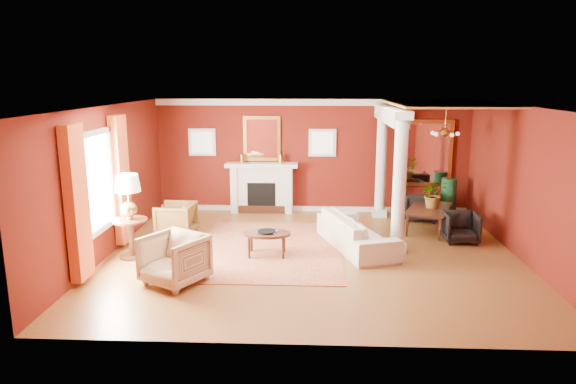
{
  "coord_description": "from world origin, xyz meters",
  "views": [
    {
      "loc": [
        -0.04,
        -9.62,
        3.4
      ],
      "look_at": [
        -0.5,
        0.54,
        1.15
      ],
      "focal_mm": 32.0,
      "sensor_mm": 36.0,
      "label": 1
    }
  ],
  "objects_px": {
    "sofa": "(357,226)",
    "side_table": "(129,201)",
    "armchair_stripe": "(174,257)",
    "coffee_table": "(267,235)",
    "armchair_leopard": "(176,217)",
    "dining_table": "(430,213)"
  },
  "relations": [
    {
      "from": "sofa",
      "to": "side_table",
      "type": "height_order",
      "value": "side_table"
    },
    {
      "from": "armchair_stripe",
      "to": "coffee_table",
      "type": "xyz_separation_m",
      "value": [
        1.44,
        1.45,
        -0.04
      ]
    },
    {
      "from": "sofa",
      "to": "dining_table",
      "type": "distance_m",
      "value": 2.22
    },
    {
      "from": "coffee_table",
      "to": "dining_table",
      "type": "xyz_separation_m",
      "value": [
        3.57,
        1.87,
        -0.0
      ]
    },
    {
      "from": "armchair_leopard",
      "to": "dining_table",
      "type": "bearing_deg",
      "value": 100.16
    },
    {
      "from": "side_table",
      "to": "dining_table",
      "type": "bearing_deg",
      "value": 18.56
    },
    {
      "from": "sofa",
      "to": "armchair_stripe",
      "type": "relative_size",
      "value": 2.5
    },
    {
      "from": "side_table",
      "to": "sofa",
      "type": "bearing_deg",
      "value": 9.84
    },
    {
      "from": "sofa",
      "to": "side_table",
      "type": "bearing_deg",
      "value": 81.43
    },
    {
      "from": "coffee_table",
      "to": "side_table",
      "type": "xyz_separation_m",
      "value": [
        -2.62,
        -0.21,
        0.69
      ]
    },
    {
      "from": "armchair_leopard",
      "to": "armchair_stripe",
      "type": "xyz_separation_m",
      "value": [
        0.69,
        -2.74,
        0.07
      ]
    },
    {
      "from": "armchair_leopard",
      "to": "coffee_table",
      "type": "distance_m",
      "value": 2.49
    },
    {
      "from": "coffee_table",
      "to": "side_table",
      "type": "relative_size",
      "value": 0.57
    },
    {
      "from": "side_table",
      "to": "dining_table",
      "type": "distance_m",
      "value": 6.57
    },
    {
      "from": "armchair_stripe",
      "to": "armchair_leopard",
      "type": "bearing_deg",
      "value": 134.98
    },
    {
      "from": "coffee_table",
      "to": "dining_table",
      "type": "distance_m",
      "value": 4.03
    },
    {
      "from": "coffee_table",
      "to": "armchair_leopard",
      "type": "bearing_deg",
      "value": 148.9
    },
    {
      "from": "armchair_leopard",
      "to": "coffee_table",
      "type": "bearing_deg",
      "value": 63.22
    },
    {
      "from": "sofa",
      "to": "armchair_leopard",
      "type": "height_order",
      "value": "sofa"
    },
    {
      "from": "armchair_stripe",
      "to": "side_table",
      "type": "bearing_deg",
      "value": 164.2
    },
    {
      "from": "sofa",
      "to": "dining_table",
      "type": "bearing_deg",
      "value": -72.02
    },
    {
      "from": "sofa",
      "to": "side_table",
      "type": "relative_size",
      "value": 1.42
    }
  ]
}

